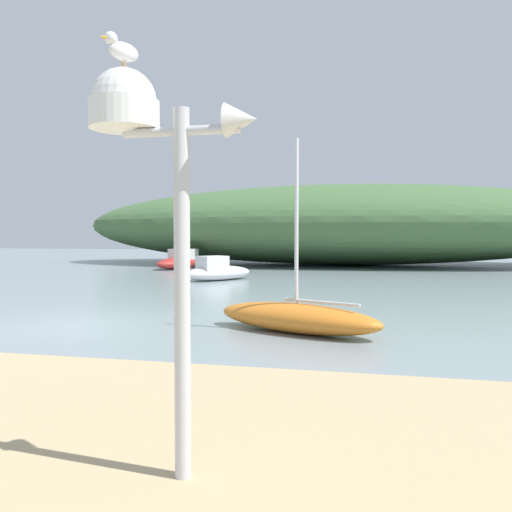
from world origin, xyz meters
TOP-DOWN VIEW (x-y plane):
  - ground_plane at (0.00, 0.00)m, footprint 120.00×120.00m
  - distant_hill at (3.80, 26.22)m, footprint 36.68×14.20m
  - mast_structure at (4.63, -6.80)m, footprint 1.28×0.52m
  - seagull_on_radar at (4.48, -6.82)m, footprint 0.22×0.32m
  - motorboat_by_sandbar at (-5.18, 19.33)m, footprint 2.40×4.46m
  - sailboat_near_shore at (4.73, 0.26)m, footprint 3.91×2.49m
  - motorboat_east_reach at (-0.56, 11.86)m, footprint 2.94×3.47m

SIDE VIEW (x-z plane):
  - ground_plane at x=0.00m, z-range 0.00..0.00m
  - sailboat_near_shore at x=4.73m, z-range -1.67..2.30m
  - motorboat_east_reach at x=-0.56m, z-range -0.13..0.97m
  - motorboat_by_sandbar at x=-5.18m, z-range -0.14..1.04m
  - mast_structure at x=4.63m, z-range 1.19..4.23m
  - distant_hill at x=3.80m, z-range 0.00..5.44m
  - seagull_on_radar at x=4.48m, z-range 3.26..3.50m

